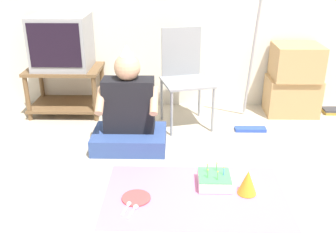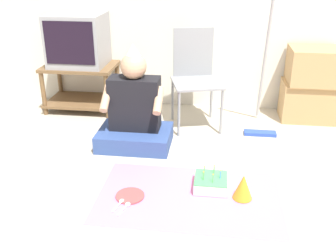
{
  "view_description": "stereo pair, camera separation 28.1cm",
  "coord_description": "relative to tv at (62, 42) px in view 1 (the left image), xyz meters",
  "views": [
    {
      "loc": [
        -0.23,
        -2.01,
        1.49
      ],
      "look_at": [
        -0.29,
        0.57,
        0.35
      ],
      "focal_mm": 42.0,
      "sensor_mm": 36.0,
      "label": 1
    },
    {
      "loc": [
        0.05,
        -1.99,
        1.49
      ],
      "look_at": [
        -0.29,
        0.57,
        0.35
      ],
      "focal_mm": 42.0,
      "sensor_mm": 36.0,
      "label": 2
    }
  ],
  "objects": [
    {
      "name": "ground_plane",
      "position": [
        1.32,
        -1.69,
        -0.71
      ],
      "size": [
        16.0,
        16.0,
        0.0
      ],
      "primitive_type": "plane",
      "color": "#BCB29E"
    },
    {
      "name": "tv_stand",
      "position": [
        -0.0,
        -0.0,
        -0.43
      ],
      "size": [
        0.71,
        0.49,
        0.46
      ],
      "color": "brown",
      "rests_on": "ground_plane"
    },
    {
      "name": "tv",
      "position": [
        0.0,
        0.0,
        0.0
      ],
      "size": [
        0.53,
        0.47,
        0.5
      ],
      "color": "#99999E",
      "rests_on": "tv_stand"
    },
    {
      "name": "folding_chair",
      "position": [
        1.16,
        -0.22,
        -0.22
      ],
      "size": [
        0.52,
        0.52,
        0.87
      ],
      "color": "gray",
      "rests_on": "ground_plane"
    },
    {
      "name": "cardboard_box_stack",
      "position": [
        2.24,
        0.01,
        -0.36
      ],
      "size": [
        0.5,
        0.4,
        0.69
      ],
      "color": "tan",
      "rests_on": "ground_plane"
    },
    {
      "name": "dust_mop",
      "position": [
        1.77,
        -0.31,
        -0.32
      ],
      "size": [
        0.28,
        0.45,
        1.3
      ],
      "color": "#2D4CB2",
      "rests_on": "ground_plane"
    },
    {
      "name": "book_pile",
      "position": [
        2.67,
        0.02,
        -0.69
      ],
      "size": [
        0.18,
        0.14,
        0.05
      ],
      "color": "#A88933",
      "rests_on": "ground_plane"
    },
    {
      "name": "person_seated",
      "position": [
        0.71,
        -0.75,
        -0.44
      ],
      "size": [
        0.6,
        0.43,
        0.85
      ],
      "color": "#334C8C",
      "rests_on": "ground_plane"
    },
    {
      "name": "party_cloth",
      "position": [
        1.22,
        -1.48,
        -0.71
      ],
      "size": [
        1.21,
        0.76,
        0.01
      ],
      "color": "pink",
      "rests_on": "ground_plane"
    },
    {
      "name": "birthday_cake",
      "position": [
        1.36,
        -1.36,
        -0.67
      ],
      "size": [
        0.22,
        0.22,
        0.15
      ],
      "color": "silver",
      "rests_on": "party_cloth"
    },
    {
      "name": "party_hat_blue",
      "position": [
        1.57,
        -1.45,
        -0.62
      ],
      "size": [
        0.13,
        0.13,
        0.17
      ],
      "color": "gold",
      "rests_on": "party_cloth"
    },
    {
      "name": "paper_plate",
      "position": [
        0.83,
        -1.53,
        -0.7
      ],
      "size": [
        0.19,
        0.19,
        0.01
      ],
      "color": "#D84C4C",
      "rests_on": "party_cloth"
    },
    {
      "name": "plastic_spoon_near",
      "position": [
        0.79,
        -1.62,
        -0.7
      ],
      "size": [
        0.05,
        0.14,
        0.01
      ],
      "color": "white",
      "rests_on": "party_cloth"
    },
    {
      "name": "plastic_spoon_far",
      "position": [
        0.83,
        -1.65,
        -0.7
      ],
      "size": [
        0.06,
        0.14,
        0.01
      ],
      "color": "white",
      "rests_on": "party_cloth"
    }
  ]
}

